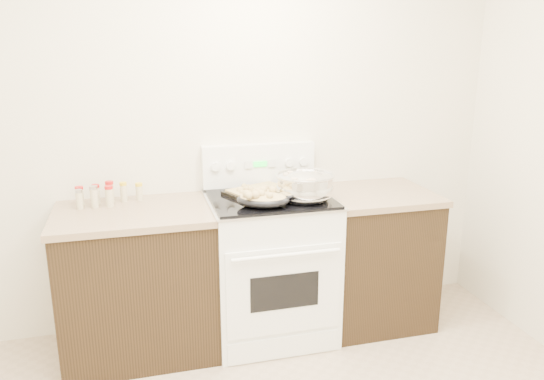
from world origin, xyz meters
name	(u,v)px	position (x,y,z in m)	size (l,w,h in m)	color
room_shell	(277,96)	(0.00, 0.00, 1.70)	(4.10, 3.60, 2.75)	beige
counter_left	(139,281)	(-0.48, 1.43, 0.46)	(0.93, 0.67, 0.92)	black
counter_right	(373,256)	(1.08, 1.43, 0.46)	(0.73, 0.67, 0.92)	black
kitchen_range	(270,264)	(0.35, 1.42, 0.49)	(0.78, 0.73, 1.22)	white
mixing_bowl	(305,187)	(0.54, 1.30, 1.03)	(0.45, 0.45, 0.21)	silver
roasting_pan	(263,199)	(0.26, 1.23, 0.99)	(0.37, 0.31, 0.11)	black
baking_sheet	(258,191)	(0.29, 1.50, 0.96)	(0.47, 0.41, 0.06)	black
wooden_spoon	(260,200)	(0.27, 1.33, 0.95)	(0.06, 0.25, 0.04)	tan
blue_ladle	(322,193)	(0.66, 1.32, 0.97)	(0.16, 0.24, 0.09)	#7AA8B7
spice_jars	(104,195)	(-0.65, 1.60, 0.98)	(0.40, 0.15, 0.13)	#BFB28C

